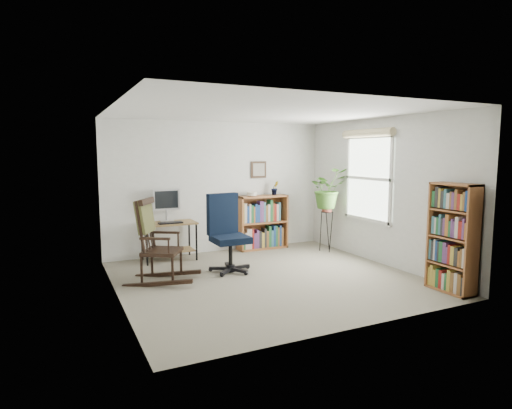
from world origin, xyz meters
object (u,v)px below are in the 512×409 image
rocking_chair (162,240)px  low_bookshelf (262,222)px  desk (169,241)px  tall_bookshelf (453,238)px  office_chair (230,233)px

rocking_chair → low_bookshelf: 2.59m
desk → tall_bookshelf: bearing=-48.0°
desk → rocking_chair: size_ratio=0.75×
office_chair → low_bookshelf: 1.71m
office_chair → low_bookshelf: size_ratio=1.19×
rocking_chair → low_bookshelf: size_ratio=1.18×
low_bookshelf → office_chair: bearing=-133.0°
office_chair → desk: bearing=112.9°
office_chair → low_bookshelf: bearing=39.2°
low_bookshelf → rocking_chair: bearing=-149.6°
low_bookshelf → tall_bookshelf: (1.11, -3.39, 0.21)m
office_chair → tall_bookshelf: tall_bookshelf is taller
tall_bookshelf → desk: bearing=132.0°
tall_bookshelf → low_bookshelf: bearing=108.1°
office_chair → tall_bookshelf: size_ratio=0.85×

